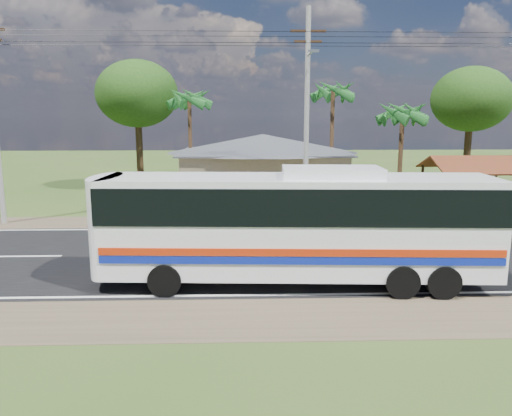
{
  "coord_description": "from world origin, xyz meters",
  "views": [
    {
      "loc": [
        -0.48,
        -19.74,
        5.69
      ],
      "look_at": [
        0.19,
        1.0,
        1.77
      ],
      "focal_mm": 35.0,
      "sensor_mm": 36.0,
      "label": 1
    }
  ],
  "objects_px": {
    "person": "(462,206)",
    "coach_bus": "(299,218)",
    "waiting_shed": "(474,166)",
    "motorcycle": "(420,215)"
  },
  "relations": [
    {
      "from": "waiting_shed",
      "to": "coach_bus",
      "type": "xyz_separation_m",
      "value": [
        -11.55,
        -12.14,
        -0.45
      ]
    },
    {
      "from": "motorcycle",
      "to": "waiting_shed",
      "type": "bearing_deg",
      "value": -45.59
    },
    {
      "from": "person",
      "to": "coach_bus",
      "type": "bearing_deg",
      "value": 32.24
    },
    {
      "from": "motorcycle",
      "to": "person",
      "type": "xyz_separation_m",
      "value": [
        2.32,
        0.28,
        0.46
      ]
    },
    {
      "from": "motorcycle",
      "to": "person",
      "type": "bearing_deg",
      "value": -74.12
    },
    {
      "from": "waiting_shed",
      "to": "person",
      "type": "relative_size",
      "value": 2.93
    },
    {
      "from": "waiting_shed",
      "to": "coach_bus",
      "type": "relative_size",
      "value": 0.4
    },
    {
      "from": "person",
      "to": "waiting_shed",
      "type": "bearing_deg",
      "value": -135.2
    },
    {
      "from": "coach_bus",
      "to": "person",
      "type": "xyz_separation_m",
      "value": [
        9.87,
        9.58,
        -1.39
      ]
    },
    {
      "from": "waiting_shed",
      "to": "motorcycle",
      "type": "bearing_deg",
      "value": -144.69
    }
  ]
}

